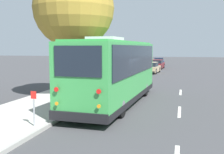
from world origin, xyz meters
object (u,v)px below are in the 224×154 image
Objects in this scene: parked_sedan_silver at (141,73)px; parked_sedan_navy at (159,62)px; fire_hydrant at (117,77)px; sign_post_near at (34,108)px; shuttle_bus at (116,69)px; parked_sedan_maroon at (157,65)px; sign_post_far at (59,101)px; parked_sedan_tan at (151,68)px; street_tree at (75,3)px.

parked_sedan_navy is (20.78, -0.05, 0.01)m from parked_sedan_silver.
parked_sedan_navy is 5.51× the size of fire_hydrant.
parked_sedan_silver is at bearing -4.16° from sign_post_near.
parked_sedan_maroon is (26.12, 0.13, -1.29)m from shuttle_bus.
parked_sedan_navy reaches higher than sign_post_far.
parked_sedan_tan is at bearing 3.67° from shuttle_bus.
parked_sedan_silver is 12.77m from street_tree.
fire_hydrant is at bearing -7.35° from street_tree.
parked_sedan_navy is at bearing -3.15° from fire_hydrant.
fire_hydrant is at bearing 15.60° from shuttle_bus.
sign_post_far is (-3.28, 1.83, -1.20)m from shuttle_bus.
street_tree reaches higher than sign_post_far.
sign_post_near is 13.69m from fire_hydrant.
parked_sedan_tan is 7.02m from parked_sedan_maroon.
street_tree is 6.33× the size of sign_post_near.
sign_post_far reaches higher than fire_hydrant.
parked_sedan_silver is 5.24× the size of fire_hydrant.
shuttle_bus is 33.46m from parked_sedan_navy.
parked_sedan_tan reaches higher than parked_sedan_silver.
parked_sedan_silver reaches higher than parked_sedan_maroon.
sign_post_far is at bearing -167.99° from street_tree.
shuttle_bus reaches higher than parked_sedan_silver.
parked_sedan_maroon is 3.66× the size of sign_post_near.
parked_sedan_silver is 20.78m from parked_sedan_navy.
fire_hydrant is at bearing 159.74° from parked_sedan_silver.
parked_sedan_maroon is at bearing -4.93° from parked_sedan_silver.
street_tree is 8.82m from fire_hydrant.
sign_post_near is at bearing 174.54° from parked_sedan_navy.
sign_post_near reaches higher than parked_sedan_maroon.
shuttle_bus reaches higher than parked_sedan_maroon.
shuttle_bus reaches higher than parked_sedan_navy.
street_tree is (-32.30, 2.30, 5.05)m from parked_sedan_navy.
parked_sedan_tan is at bearing 177.54° from parked_sedan_navy.
parked_sedan_maroon is 29.45m from sign_post_far.
street_tree is at bearing 12.01° from sign_post_far.
parked_sedan_maroon is 1.07× the size of parked_sedan_navy.
parked_sedan_tan is 22.44m from sign_post_far.
street_tree is at bearing 70.70° from shuttle_bus.
parked_sedan_maroon is at bearing 179.12° from parked_sedan_navy.
sign_post_near reaches higher than parked_sedan_tan.
shuttle_bus is 1.24× the size of street_tree.
parked_sedan_silver is 0.95× the size of parked_sedan_navy.
fire_hydrant is at bearing 0.08° from sign_post_near.
sign_post_far is at bearing 179.93° from parked_sedan_maroon.
parked_sedan_maroon is 7.32m from parked_sedan_navy.
parked_sedan_tan is 18.83m from street_tree.
parked_sedan_tan is 14.34m from parked_sedan_navy.
parked_sedan_navy is 38.88m from sign_post_near.
parked_sedan_navy is 25.20m from fire_hydrant.
parked_sedan_tan reaches higher than sign_post_far.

